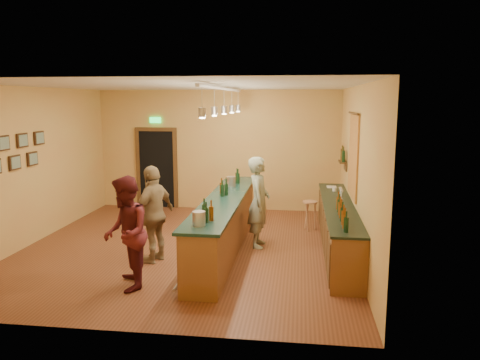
# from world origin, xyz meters

# --- Properties ---
(floor) EXTENTS (7.00, 7.00, 0.00)m
(floor) POSITION_xyz_m (0.00, 0.00, 0.00)
(floor) COLOR brown
(floor) RESTS_ON ground
(ceiling) EXTENTS (6.50, 7.00, 0.02)m
(ceiling) POSITION_xyz_m (0.00, 0.00, 3.20)
(ceiling) COLOR silver
(ceiling) RESTS_ON wall_back
(wall_back) EXTENTS (6.50, 0.02, 3.20)m
(wall_back) POSITION_xyz_m (0.00, 3.50, 1.60)
(wall_back) COLOR tan
(wall_back) RESTS_ON floor
(wall_front) EXTENTS (6.50, 0.02, 3.20)m
(wall_front) POSITION_xyz_m (0.00, -3.50, 1.60)
(wall_front) COLOR tan
(wall_front) RESTS_ON floor
(wall_left) EXTENTS (0.02, 7.00, 3.20)m
(wall_left) POSITION_xyz_m (-3.25, 0.00, 1.60)
(wall_left) COLOR tan
(wall_left) RESTS_ON floor
(wall_right) EXTENTS (0.02, 7.00, 3.20)m
(wall_right) POSITION_xyz_m (3.25, 0.00, 1.60)
(wall_right) COLOR tan
(wall_right) RESTS_ON floor
(doorway) EXTENTS (1.15, 0.09, 2.48)m
(doorway) POSITION_xyz_m (-1.70, 3.47, 1.13)
(doorway) COLOR black
(doorway) RESTS_ON wall_back
(tapestry) EXTENTS (0.03, 1.40, 1.60)m
(tapestry) POSITION_xyz_m (3.23, 0.40, 1.85)
(tapestry) COLOR #AB4022
(tapestry) RESTS_ON wall_right
(bottle_shelf) EXTENTS (0.17, 0.55, 0.54)m
(bottle_shelf) POSITION_xyz_m (3.17, 1.90, 1.67)
(bottle_shelf) COLOR #452614
(bottle_shelf) RESTS_ON wall_right
(picture_grid) EXTENTS (0.06, 2.20, 0.70)m
(picture_grid) POSITION_xyz_m (-3.21, -0.75, 1.95)
(picture_grid) COLOR #382111
(picture_grid) RESTS_ON wall_left
(back_counter) EXTENTS (0.60, 4.55, 1.27)m
(back_counter) POSITION_xyz_m (2.97, 0.18, 0.49)
(back_counter) COLOR brown
(back_counter) RESTS_ON floor
(tasting_bar) EXTENTS (0.73, 5.10, 1.38)m
(tasting_bar) POSITION_xyz_m (0.75, -0.00, 0.61)
(tasting_bar) COLOR brown
(tasting_bar) RESTS_ON floor
(pendant_track) EXTENTS (0.11, 4.60, 0.50)m
(pendant_track) POSITION_xyz_m (0.75, -0.00, 2.98)
(pendant_track) COLOR silver
(pendant_track) RESTS_ON ceiling
(bartender) EXTENTS (0.44, 0.67, 1.83)m
(bartender) POSITION_xyz_m (1.40, 0.28, 0.91)
(bartender) COLOR gray
(bartender) RESTS_ON floor
(customer_a) EXTENTS (0.94, 1.05, 1.79)m
(customer_a) POSITION_xyz_m (-0.45, -2.14, 0.89)
(customer_a) COLOR #59191E
(customer_a) RESTS_ON floor
(customer_b) EXTENTS (0.76, 1.13, 1.78)m
(customer_b) POSITION_xyz_m (-0.41, -0.85, 0.89)
(customer_b) COLOR #997A51
(customer_b) RESTS_ON floor
(bar_stool) EXTENTS (0.33, 0.33, 0.68)m
(bar_stool) POSITION_xyz_m (2.45, 1.60, 0.53)
(bar_stool) COLOR #AA7A4C
(bar_stool) RESTS_ON floor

